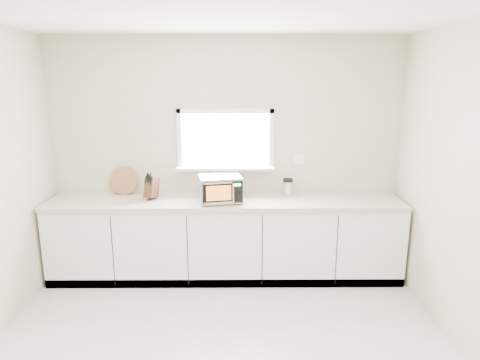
{
  "coord_description": "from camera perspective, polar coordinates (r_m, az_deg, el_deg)",
  "views": [
    {
      "loc": [
        0.13,
        -2.87,
        2.25
      ],
      "look_at": [
        0.16,
        1.55,
        1.18
      ],
      "focal_mm": 32.0,
      "sensor_mm": 36.0,
      "label": 1
    }
  ],
  "objects": [
    {
      "name": "cabinets",
      "position": [
        4.91,
        -1.93,
        -8.01
      ],
      "size": [
        3.92,
        0.6,
        0.88
      ],
      "primitive_type": "cube",
      "color": "white",
      "rests_on": "ground"
    },
    {
      "name": "knife_block",
      "position": [
        4.85,
        -11.72,
        -0.97
      ],
      "size": [
        0.16,
        0.24,
        0.31
      ],
      "rotation": [
        0.0,
        0.0,
        -0.31
      ],
      "color": "#452718",
      "rests_on": "countertop"
    },
    {
      "name": "back_wall",
      "position": [
        4.95,
        -1.92,
        3.27
      ],
      "size": [
        4.0,
        0.17,
        2.7
      ],
      "color": "beige",
      "rests_on": "ground"
    },
    {
      "name": "microwave",
      "position": [
        4.64,
        -2.64,
        -1.13
      ],
      "size": [
        0.5,
        0.43,
        0.29
      ],
      "rotation": [
        0.0,
        0.0,
        0.2
      ],
      "color": "black",
      "rests_on": "countertop"
    },
    {
      "name": "coffee_grinder",
      "position": [
        4.93,
        6.39,
        -0.93
      ],
      "size": [
        0.12,
        0.12,
        0.2
      ],
      "rotation": [
        0.0,
        0.0,
        0.04
      ],
      "color": "#B7B9BF",
      "rests_on": "countertop"
    },
    {
      "name": "countertop",
      "position": [
        4.75,
        -1.98,
        -2.89
      ],
      "size": [
        3.92,
        0.64,
        0.04
      ],
      "primitive_type": "cube",
      "color": "#B7A497",
      "rests_on": "cabinets"
    },
    {
      "name": "cutting_board",
      "position": [
        5.12,
        -15.22,
        -0.08
      ],
      "size": [
        0.32,
        0.08,
        0.32
      ],
      "primitive_type": "cylinder",
      "rotation": [
        1.4,
        0.0,
        0.0
      ],
      "color": "#9E713D",
      "rests_on": "countertop"
    }
  ]
}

